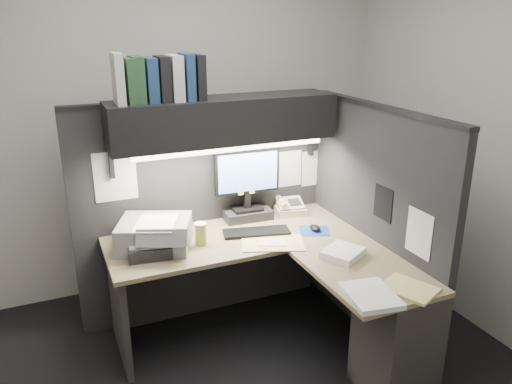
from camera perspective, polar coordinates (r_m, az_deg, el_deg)
floor at (r=3.36m, az=-0.56°, el=-20.45°), size 3.50×3.50×0.00m
wall_back at (r=4.09m, az=-8.93°, el=7.76°), size 3.50×0.04×2.70m
wall_front at (r=1.55m, az=22.03°, el=-12.89°), size 3.50×0.04×2.70m
wall_right at (r=3.73m, az=25.08°, el=5.10°), size 0.04×3.00×2.70m
partition_back at (r=3.72m, az=-5.77°, el=-2.07°), size 1.90×0.06×1.60m
partition_right at (r=3.51m, az=13.15°, el=-3.84°), size 0.06×1.50×1.60m
desk at (r=3.26m, az=6.51°, el=-12.41°), size 1.70×1.53×0.73m
overhead_shelf at (r=3.39m, az=-3.67°, el=8.23°), size 1.55×0.34×0.30m
task_light_tube at (r=3.30m, az=-2.77°, el=4.92°), size 1.32×0.04×0.04m
monitor at (r=3.67m, az=-1.01°, el=0.01°), size 0.49×0.23×0.53m
keyboard at (r=3.47m, az=0.05°, el=-4.61°), size 0.48×0.25×0.02m
mousepad at (r=3.54m, az=6.69°, el=-4.43°), size 0.26×0.25×0.00m
mouse at (r=3.53m, az=6.77°, el=-4.10°), size 0.07×0.10×0.04m
telephone at (r=3.84m, az=3.83°, el=-1.75°), size 0.25×0.26×0.09m
coffee_cup at (r=3.31m, az=-6.33°, el=-4.86°), size 0.08×0.08×0.14m
printer at (r=3.32m, az=-11.48°, el=-4.70°), size 0.56×0.52×0.18m
notebook_stack at (r=3.23m, az=-12.11°, el=-6.43°), size 0.29×0.25×0.08m
open_folder at (r=3.33m, az=1.90°, el=-5.83°), size 0.48×0.40×0.01m
paper_stack_a at (r=3.19m, az=9.92°, el=-6.88°), size 0.31×0.30×0.05m
paper_stack_b at (r=2.78m, az=12.99°, el=-11.46°), size 0.29×0.35×0.03m
manila_stack at (r=2.91m, az=17.08°, el=-10.53°), size 0.31×0.34×0.02m
binder_row at (r=3.23m, az=-11.12°, el=12.59°), size 0.56×0.25×0.30m
pinned_papers at (r=3.45m, az=2.20°, el=0.77°), size 1.76×1.31×0.51m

